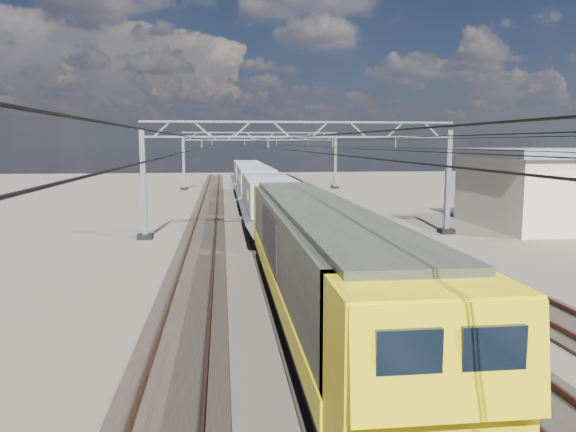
{
  "coord_description": "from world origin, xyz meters",
  "views": [
    {
      "loc": [
        -4.81,
        -30.31,
        5.79
      ],
      "look_at": [
        -1.78,
        -4.53,
        2.4
      ],
      "focal_mm": 35.0,
      "sensor_mm": 36.0,
      "label": 1
    }
  ],
  "objects": [
    {
      "name": "track_loco",
      "position": [
        -2.0,
        0.0,
        0.07
      ],
      "size": [
        2.6,
        140.0,
        0.3
      ],
      "color": "black",
      "rests_on": "ground"
    },
    {
      "name": "catenary_gantry_far",
      "position": [
        0.0,
        40.0,
        3.91
      ],
      "size": [
        19.9,
        0.9,
        7.11
      ],
      "color": "#9498A2",
      "rests_on": "ground"
    },
    {
      "name": "track_inner_east",
      "position": [
        2.0,
        0.0,
        0.07
      ],
      "size": [
        2.6,
        140.0,
        0.3
      ],
      "color": "black",
      "rests_on": "ground"
    },
    {
      "name": "ground",
      "position": [
        0.0,
        0.0,
        0.0
      ],
      "size": [
        160.0,
        160.0,
        0.0
      ],
      "primitive_type": "plane",
      "color": "#2A251F",
      "rests_on": "ground"
    },
    {
      "name": "track_outer_east",
      "position": [
        6.0,
        0.0,
        0.07
      ],
      "size": [
        2.6,
        140.0,
        0.3
      ],
      "color": "black",
      "rests_on": "ground"
    },
    {
      "name": "hopper_wagon_third",
      "position": [
        -2.0,
        32.36,
        2.23
      ],
      "size": [
        3.38,
        13.0,
        3.25
      ],
      "color": "black",
      "rests_on": "ground"
    },
    {
      "name": "track_outer_west",
      "position": [
        -6.0,
        0.0,
        0.07
      ],
      "size": [
        2.6,
        140.0,
        0.3
      ],
      "color": "black",
      "rests_on": "ground"
    },
    {
      "name": "locomotive",
      "position": [
        -2.0,
        -13.74,
        2.33
      ],
      "size": [
        2.76,
        21.1,
        3.62
      ],
      "color": "black",
      "rests_on": "ground"
    },
    {
      "name": "catenary_gantry_mid",
      "position": [
        0.0,
        4.0,
        3.91
      ],
      "size": [
        19.9,
        0.9,
        7.11
      ],
      "color": "#9498A2",
      "rests_on": "ground"
    },
    {
      "name": "hopper_wagon_mid",
      "position": [
        -2.0,
        18.16,
        2.23
      ],
      "size": [
        3.38,
        13.0,
        3.25
      ],
      "color": "black",
      "rests_on": "ground"
    },
    {
      "name": "overhead_wires",
      "position": [
        0.0,
        8.0,
        5.75
      ],
      "size": [
        12.03,
        140.0,
        0.53
      ],
      "color": "black",
      "rests_on": "ground"
    },
    {
      "name": "hopper_wagon_lead",
      "position": [
        -2.0,
        3.96,
        2.23
      ],
      "size": [
        3.38,
        13.0,
        3.25
      ],
      "color": "black",
      "rests_on": "ground"
    }
  ]
}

